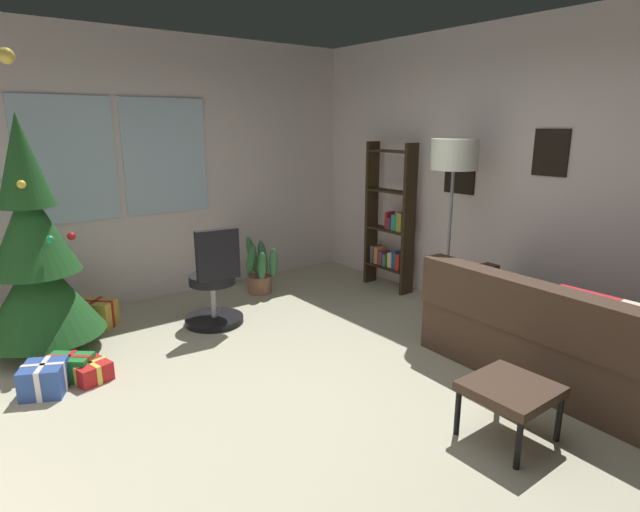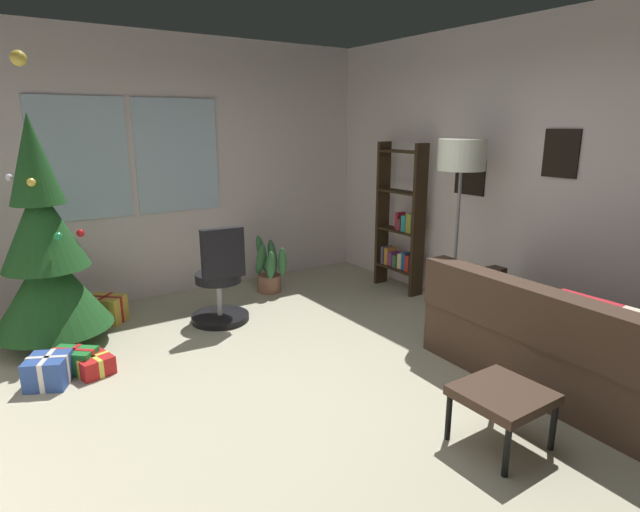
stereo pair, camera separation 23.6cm
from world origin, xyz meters
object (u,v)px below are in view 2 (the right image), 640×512
Objects in this scene: office_chair at (220,286)px; floor_lamp at (461,165)px; footstool at (502,397)px; gift_box_green at (74,361)px; bookshelf at (401,226)px; gift_box_red at (94,365)px; potted_plant at (269,269)px; couch at (585,349)px; holiday_tree at (46,255)px; gift_box_gold at (106,309)px; gift_box_blue at (48,371)px.

floor_lamp is at bearing -33.19° from office_chair.
office_chair is at bearing 102.16° from footstool.
bookshelf reaches higher than gift_box_green.
potted_plant reaches higher than gift_box_red.
floor_lamp reaches higher than gift_box_red.
bookshelf is at bearing 4.34° from gift_box_red.
gift_box_green is at bearing -157.87° from potted_plant.
floor_lamp reaches higher than footstool.
footstool is (-1.11, -0.12, 0.02)m from couch.
potted_plant is at bearing 6.31° from holiday_tree.
office_chair is 2.52m from floor_lamp.
couch is 4.21m from gift_box_gold.
floor_lamp is (1.88, -1.23, 1.15)m from office_chair.
gift_box_green is 0.57× the size of potted_plant.
floor_lamp is 2.67× the size of potted_plant.
gift_box_green is 0.39× the size of office_chair.
bookshelf reaches higher than footstool.
footstool reaches higher than gift_box_red.
couch is 5.31× the size of gift_box_green.
holiday_tree is 0.97m from gift_box_green.
office_chair is (1.56, 0.44, 0.26)m from gift_box_blue.
gift_box_blue is (-0.31, 0.00, 0.04)m from gift_box_red.
bookshelf is at bearing -4.81° from office_chair.
footstool reaches higher than gift_box_blue.
office_chair is at bearing 13.11° from gift_box_green.
potted_plant reaches higher than footstool.
footstool is 2.34m from floor_lamp.
floor_lamp is (1.28, 1.54, 1.21)m from footstool.
gift_box_green is (-0.12, 0.12, 0.02)m from gift_box_red.
office_chair is (1.41, -0.33, -0.44)m from holiday_tree.
gift_box_green is at bearing -166.89° from office_chair.
office_chair is (1.25, 0.44, 0.30)m from gift_box_red.
couch is at bearing -36.77° from gift_box_red.
holiday_tree reaches higher than gift_box_blue.
holiday_tree reaches higher than couch.
potted_plant reaches higher than gift_box_blue.
floor_lamp is at bearing -25.39° from holiday_tree.
holiday_tree is 1.51m from office_chair.
gift_box_green is 3.66m from floor_lamp.
gift_box_blue is 2.61m from potted_plant.
gift_box_green is at bearing -86.59° from holiday_tree.
gift_box_blue is at bearing -164.33° from office_chair.
gift_box_gold reaches higher than gift_box_green.
potted_plant is at bearing 25.95° from gift_box_red.
footstool reaches higher than gift_box_green.
gift_box_green is at bearing -177.74° from bookshelf.
holiday_tree is 2.33m from potted_plant.
holiday_tree reaches higher than office_chair.
footstool is at bearing -173.89° from couch.
holiday_tree is at bearing 171.80° from bookshelf.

